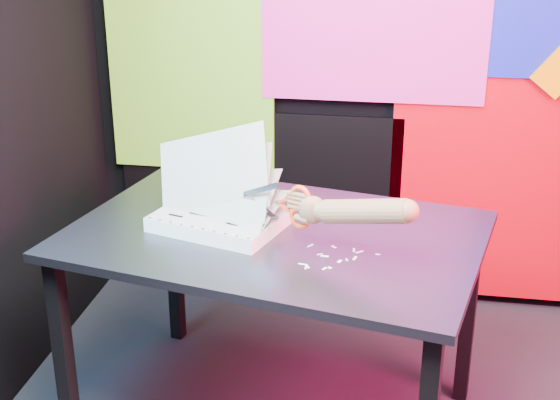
# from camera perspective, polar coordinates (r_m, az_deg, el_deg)

# --- Properties ---
(room) EXTENTS (3.01, 3.01, 2.71)m
(room) POSITION_cam_1_polar(r_m,az_deg,el_deg) (1.90, 12.19, 7.76)
(room) COLOR #232327
(room) RESTS_ON ground
(backdrop) EXTENTS (2.88, 0.05, 2.08)m
(backdrop) POSITION_cam_1_polar(r_m,az_deg,el_deg) (3.42, 11.92, 7.01)
(backdrop) COLOR #C1000E
(backdrop) RESTS_ON ground
(work_table) EXTENTS (1.48, 1.14, 0.75)m
(work_table) POSITION_cam_1_polar(r_m,az_deg,el_deg) (2.60, -0.36, -3.89)
(work_table) COLOR black
(work_table) RESTS_ON ground
(printout_stack) EXTENTS (0.48, 0.40, 0.37)m
(printout_stack) POSITION_cam_1_polar(r_m,az_deg,el_deg) (2.60, -4.46, -1.25)
(printout_stack) COLOR white
(printout_stack) RESTS_ON work_table
(scissors) EXTENTS (0.24, 0.10, 0.14)m
(scissors) POSITION_cam_1_polar(r_m,az_deg,el_deg) (2.42, 1.12, -0.44)
(scissors) COLOR silver
(scissors) RESTS_ON printout_stack
(hand_forearm) EXTENTS (0.40, 0.19, 0.14)m
(hand_forearm) POSITION_cam_1_polar(r_m,az_deg,el_deg) (2.32, 5.57, -0.80)
(hand_forearm) COLOR #95603D
(hand_forearm) RESTS_ON work_table
(paper_clippings) EXTENTS (0.24, 0.18, 0.00)m
(paper_clippings) POSITION_cam_1_polar(r_m,az_deg,el_deg) (2.38, 3.92, -4.26)
(paper_clippings) COLOR white
(paper_clippings) RESTS_ON work_table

